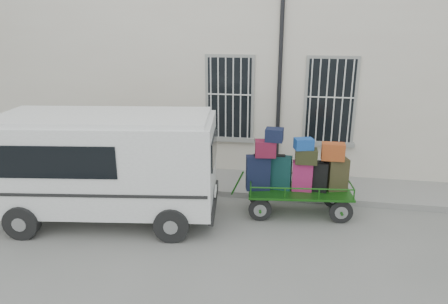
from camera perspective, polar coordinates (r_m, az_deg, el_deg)
ground at (r=8.96m, az=0.21°, el=-10.00°), size 80.00×80.00×0.00m
building at (r=13.45m, az=4.32°, el=12.57°), size 24.00×5.15×6.00m
sidewalk at (r=10.91m, az=2.19°, el=-4.40°), size 24.00×1.70×0.15m
luggage_cart at (r=9.12m, az=10.50°, el=-3.15°), size 2.74×1.29×2.04m
van at (r=9.00m, az=-16.41°, el=-1.19°), size 4.96×2.66×2.38m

